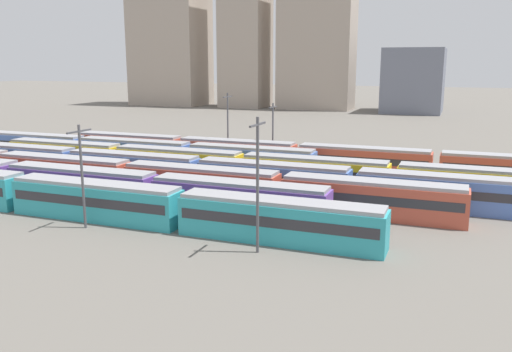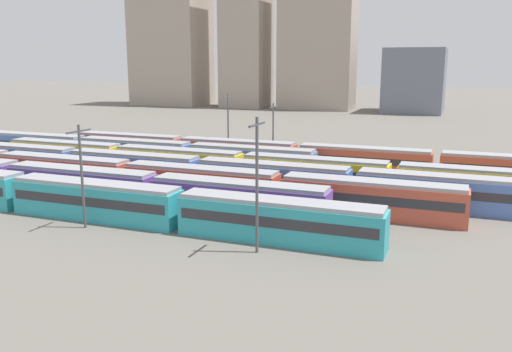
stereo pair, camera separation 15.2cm
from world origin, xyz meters
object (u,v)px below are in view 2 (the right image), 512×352
at_px(catenary_pole_1, 228,123).
at_px(catenary_pole_3, 273,130).
at_px(train_track_4, 315,172).
at_px(train_track_2, 128,177).
at_px(catenary_pole_2, 82,171).
at_px(train_track_3, 273,178).
at_px(train_track_1, 81,184).
at_px(catenary_pole_0, 257,179).
at_px(train_track_5, 135,152).
at_px(train_track_6, 298,156).
at_px(train_track_0, 96,200).

xyz_separation_m(catenary_pole_1, catenary_pole_3, (7.57, -0.40, -0.69)).
relative_size(train_track_4, catenary_pole_1, 8.93).
height_order(train_track_2, train_track_4, same).
xyz_separation_m(catenary_pole_2, catenary_pole_3, (5.57, 36.71, -0.24)).
bearing_deg(train_track_2, train_track_3, 17.88).
distance_m(train_track_1, catenary_pole_0, 25.73).
bearing_deg(train_track_3, catenary_pole_3, 109.22).
xyz_separation_m(train_track_5, catenary_pole_0, (30.95, -29.11, 4.14)).
relative_size(train_track_6, catenary_pole_3, 8.17).
distance_m(train_track_6, catenary_pole_1, 13.30).
bearing_deg(catenary_pole_0, catenary_pole_2, 178.70).
height_order(train_track_0, train_track_3, same).
height_order(train_track_4, catenary_pole_3, catenary_pole_3).
distance_m(train_track_3, catenary_pole_3, 19.74).
distance_m(catenary_pole_1, catenary_pole_3, 7.61).
bearing_deg(train_track_6, catenary_pole_2, -106.90).
bearing_deg(train_track_3, train_track_2, -162.12).
distance_m(train_track_0, train_track_3, 20.16).
height_order(train_track_1, catenary_pole_1, catenary_pole_1).
relative_size(train_track_4, catenary_pole_0, 8.53).
distance_m(train_track_2, train_track_3, 16.93).
bearing_deg(train_track_6, train_track_1, -123.25).
distance_m(train_track_6, catenary_pole_2, 35.62).
relative_size(train_track_6, catenary_pole_2, 7.77).
xyz_separation_m(train_track_0, catenary_pole_0, (18.05, -3.11, 4.14)).
height_order(catenary_pole_2, catenary_pole_3, catenary_pole_2).
height_order(train_track_6, catenary_pole_1, catenary_pole_1).
xyz_separation_m(train_track_2, catenary_pole_3, (9.70, 23.59, 3.20)).
xyz_separation_m(train_track_1, catenary_pole_3, (12.31, 28.79, 3.20)).
xyz_separation_m(train_track_0, train_track_6, (11.10, 31.20, 0.00)).
bearing_deg(train_track_4, catenary_pole_2, -123.53).
xyz_separation_m(train_track_0, train_track_5, (-12.90, 26.00, 0.00)).
height_order(train_track_2, train_track_6, same).
bearing_deg(catenary_pole_3, train_track_1, -113.14).
relative_size(train_track_5, train_track_6, 0.75).
height_order(train_track_2, catenary_pole_1, catenary_pole_1).
xyz_separation_m(train_track_0, train_track_4, (16.38, 20.80, 0.00)).
height_order(train_track_3, catenary_pole_0, catenary_pole_0).
bearing_deg(train_track_0, train_track_1, 138.84).
height_order(train_track_5, train_track_6, same).
xyz_separation_m(train_track_3, train_track_5, (-25.67, 10.40, -0.00)).
relative_size(train_track_6, catenary_pole_1, 7.13).
bearing_deg(train_track_2, catenary_pole_1, 84.92).
bearing_deg(catenary_pole_0, catenary_pole_1, 117.19).
bearing_deg(catenary_pole_0, train_track_2, 147.72).
height_order(train_track_2, catenary_pole_3, catenary_pole_3).
bearing_deg(catenary_pole_3, catenary_pole_2, -98.62).
height_order(train_track_2, catenary_pole_0, catenary_pole_0).
distance_m(train_track_3, train_track_6, 15.69).
xyz_separation_m(train_track_0, train_track_2, (-3.34, 10.40, 0.00)).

